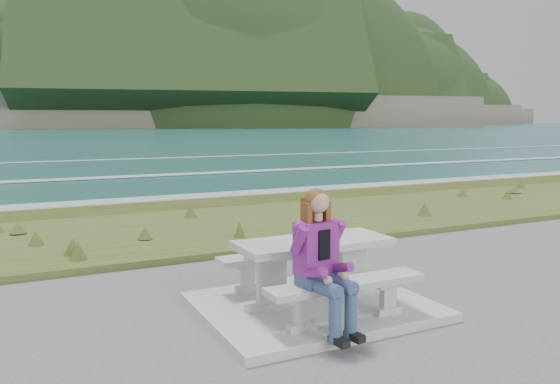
{
  "coord_description": "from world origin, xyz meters",
  "views": [
    {
      "loc": [
        -3.08,
        -5.35,
        2.21
      ],
      "look_at": [
        0.16,
        1.2,
        1.25
      ],
      "focal_mm": 35.0,
      "sensor_mm": 36.0,
      "label": 1
    }
  ],
  "objects_px": {
    "bench_seaward": "(286,260)",
    "bench_landward": "(347,290)",
    "picnic_table": "(314,254)",
    "seated_woman": "(326,281)"
  },
  "relations": [
    {
      "from": "picnic_table",
      "to": "bench_seaward",
      "type": "bearing_deg",
      "value": 90.0
    },
    {
      "from": "picnic_table",
      "to": "bench_landward",
      "type": "distance_m",
      "value": 0.74
    },
    {
      "from": "bench_landward",
      "to": "seated_woman",
      "type": "bearing_deg",
      "value": -158.19
    },
    {
      "from": "picnic_table",
      "to": "bench_landward",
      "type": "height_order",
      "value": "picnic_table"
    },
    {
      "from": "picnic_table",
      "to": "bench_seaward",
      "type": "xyz_separation_m",
      "value": [
        0.0,
        0.7,
        -0.23
      ]
    },
    {
      "from": "picnic_table",
      "to": "bench_seaward",
      "type": "distance_m",
      "value": 0.74
    },
    {
      "from": "bench_seaward",
      "to": "bench_landward",
      "type": "bearing_deg",
      "value": -90.0
    },
    {
      "from": "bench_landward",
      "to": "bench_seaward",
      "type": "height_order",
      "value": "same"
    },
    {
      "from": "bench_seaward",
      "to": "seated_woman",
      "type": "xyz_separation_m",
      "value": [
        -0.34,
        -1.54,
        0.18
      ]
    },
    {
      "from": "seated_woman",
      "to": "bench_seaward",
      "type": "bearing_deg",
      "value": 68.64
    }
  ]
}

